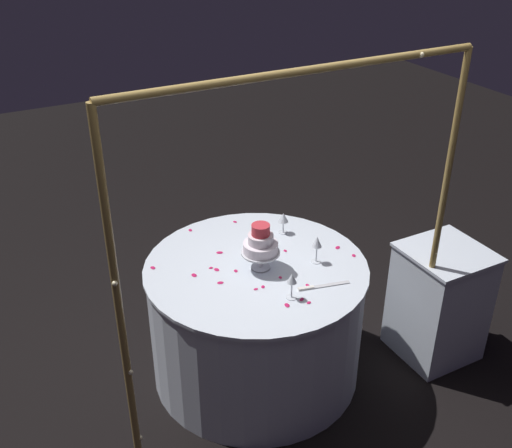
{
  "coord_description": "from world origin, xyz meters",
  "views": [
    {
      "loc": [
        1.37,
        2.58,
        2.68
      ],
      "look_at": [
        0.0,
        0.0,
        1.05
      ],
      "focal_mm": 42.49,
      "sensor_mm": 36.0,
      "label": 1
    }
  ],
  "objects_px": {
    "side_table": "(439,302)",
    "wine_glass_0": "(292,280)",
    "tiered_cake": "(261,244)",
    "wine_glass_1": "(283,218)",
    "main_table": "(256,320)",
    "cake_knife": "(321,286)",
    "decorative_arch": "(302,217)",
    "wine_glass_2": "(317,243)"
  },
  "relations": [
    {
      "from": "main_table",
      "to": "cake_knife",
      "type": "distance_m",
      "value": 0.57
    },
    {
      "from": "decorative_arch",
      "to": "tiered_cake",
      "type": "relative_size",
      "value": 7.22
    },
    {
      "from": "tiered_cake",
      "to": "wine_glass_0",
      "type": "xyz_separation_m",
      "value": [
        -0.01,
        0.33,
        -0.05
      ]
    },
    {
      "from": "main_table",
      "to": "side_table",
      "type": "distance_m",
      "value": 1.17
    },
    {
      "from": "decorative_arch",
      "to": "wine_glass_1",
      "type": "relative_size",
      "value": 14.78
    },
    {
      "from": "wine_glass_0",
      "to": "wine_glass_1",
      "type": "relative_size",
      "value": 1.13
    },
    {
      "from": "decorative_arch",
      "to": "cake_knife",
      "type": "relative_size",
      "value": 6.95
    },
    {
      "from": "tiered_cake",
      "to": "wine_glass_2",
      "type": "xyz_separation_m",
      "value": [
        -0.32,
        0.09,
        -0.04
      ]
    },
    {
      "from": "main_table",
      "to": "tiered_cake",
      "type": "distance_m",
      "value": 0.55
    },
    {
      "from": "side_table",
      "to": "wine_glass_0",
      "type": "relative_size",
      "value": 4.91
    },
    {
      "from": "wine_glass_1",
      "to": "cake_knife",
      "type": "distance_m",
      "value": 0.63
    },
    {
      "from": "main_table",
      "to": "cake_knife",
      "type": "xyz_separation_m",
      "value": [
        -0.21,
        0.35,
        0.39
      ]
    },
    {
      "from": "tiered_cake",
      "to": "cake_knife",
      "type": "xyz_separation_m",
      "value": [
        -0.2,
        0.32,
        -0.15
      ]
    },
    {
      "from": "side_table",
      "to": "wine_glass_0",
      "type": "xyz_separation_m",
      "value": [
        1.09,
        -0.02,
        0.51
      ]
    },
    {
      "from": "main_table",
      "to": "cake_knife",
      "type": "bearing_deg",
      "value": 121.43
    },
    {
      "from": "side_table",
      "to": "decorative_arch",
      "type": "bearing_deg",
      "value": 4.35
    },
    {
      "from": "side_table",
      "to": "wine_glass_2",
      "type": "bearing_deg",
      "value": -17.86
    },
    {
      "from": "decorative_arch",
      "to": "side_table",
      "type": "relative_size",
      "value": 2.67
    },
    {
      "from": "wine_glass_0",
      "to": "wine_glass_2",
      "type": "height_order",
      "value": "wine_glass_2"
    },
    {
      "from": "tiered_cake",
      "to": "cake_knife",
      "type": "bearing_deg",
      "value": 122.09
    },
    {
      "from": "decorative_arch",
      "to": "side_table",
      "type": "bearing_deg",
      "value": -175.65
    },
    {
      "from": "side_table",
      "to": "tiered_cake",
      "type": "distance_m",
      "value": 1.28
    },
    {
      "from": "main_table",
      "to": "wine_glass_2",
      "type": "bearing_deg",
      "value": 159.34
    },
    {
      "from": "main_table",
      "to": "decorative_arch",
      "type": "bearing_deg",
      "value": 90.15
    },
    {
      "from": "decorative_arch",
      "to": "wine_glass_0",
      "type": "height_order",
      "value": "decorative_arch"
    },
    {
      "from": "wine_glass_0",
      "to": "cake_knife",
      "type": "bearing_deg",
      "value": -176.67
    },
    {
      "from": "tiered_cake",
      "to": "wine_glass_1",
      "type": "height_order",
      "value": "tiered_cake"
    },
    {
      "from": "tiered_cake",
      "to": "wine_glass_0",
      "type": "distance_m",
      "value": 0.33
    },
    {
      "from": "wine_glass_0",
      "to": "wine_glass_2",
      "type": "xyz_separation_m",
      "value": [
        -0.31,
        -0.24,
        0.01
      ]
    },
    {
      "from": "side_table",
      "to": "wine_glass_2",
      "type": "relative_size",
      "value": 4.55
    },
    {
      "from": "decorative_arch",
      "to": "cake_knife",
      "type": "height_order",
      "value": "decorative_arch"
    },
    {
      "from": "side_table",
      "to": "wine_glass_2",
      "type": "distance_m",
      "value": 0.97
    },
    {
      "from": "main_table",
      "to": "cake_knife",
      "type": "relative_size",
      "value": 4.43
    },
    {
      "from": "wine_glass_0",
      "to": "wine_glass_1",
      "type": "height_order",
      "value": "wine_glass_0"
    },
    {
      "from": "decorative_arch",
      "to": "tiered_cake",
      "type": "bearing_deg",
      "value": -91.61
    },
    {
      "from": "wine_glass_1",
      "to": "wine_glass_0",
      "type": "bearing_deg",
      "value": 63.44
    },
    {
      "from": "tiered_cake",
      "to": "wine_glass_2",
      "type": "bearing_deg",
      "value": 163.42
    },
    {
      "from": "main_table",
      "to": "wine_glass_1",
      "type": "bearing_deg",
      "value": -141.79
    },
    {
      "from": "wine_glass_2",
      "to": "wine_glass_0",
      "type": "bearing_deg",
      "value": 37.4
    },
    {
      "from": "main_table",
      "to": "tiered_cake",
      "type": "relative_size",
      "value": 4.61
    },
    {
      "from": "wine_glass_1",
      "to": "wine_glass_2",
      "type": "xyz_separation_m",
      "value": [
        0.0,
        0.38,
        0.02
      ]
    },
    {
      "from": "side_table",
      "to": "wine_glass_2",
      "type": "height_order",
      "value": "wine_glass_2"
    }
  ]
}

